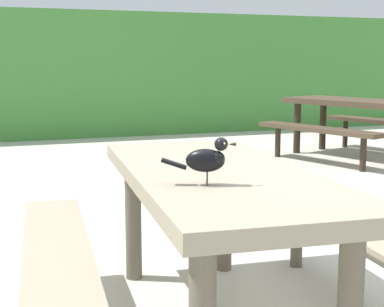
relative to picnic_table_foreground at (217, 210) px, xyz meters
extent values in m
cube|color=#428438|center=(0.38, 7.98, 0.45)|extent=(28.00, 2.31, 2.01)
cube|color=gray|center=(0.00, 0.00, 0.15)|extent=(0.91, 1.86, 0.07)
cylinder|color=#635B4C|center=(-0.21, 0.72, -0.22)|extent=(0.09, 0.09, 0.67)
cylinder|color=#635B4C|center=(0.32, 0.68, -0.22)|extent=(0.09, 0.09, 0.67)
cube|color=gray|center=(-0.70, 0.06, -0.14)|extent=(0.42, 1.73, 0.05)
cylinder|color=#635B4C|center=(-0.64, 0.70, -0.36)|extent=(0.07, 0.07, 0.39)
cube|color=gray|center=(0.70, -0.06, -0.14)|extent=(0.42, 1.73, 0.05)
cylinder|color=#635B4C|center=(0.75, 0.58, -0.36)|extent=(0.07, 0.07, 0.39)
ellipsoid|color=black|center=(-0.17, -0.29, 0.28)|extent=(0.17, 0.12, 0.09)
ellipsoid|color=black|center=(-0.13, -0.31, 0.29)|extent=(0.08, 0.08, 0.06)
sphere|color=black|center=(-0.11, -0.31, 0.34)|extent=(0.05, 0.05, 0.05)
sphere|color=#EAE08C|center=(-0.09, -0.30, 0.35)|extent=(0.01, 0.01, 0.01)
sphere|color=#EAE08C|center=(-0.11, -0.34, 0.35)|extent=(0.01, 0.01, 0.01)
cone|color=black|center=(-0.07, -0.33, 0.34)|extent=(0.03, 0.03, 0.02)
cube|color=black|center=(-0.28, -0.25, 0.27)|extent=(0.11, 0.07, 0.04)
cylinder|color=#47423D|center=(-0.16, -0.28, 0.21)|extent=(0.01, 0.01, 0.05)
cylinder|color=#47423D|center=(-0.17, -0.31, 0.21)|extent=(0.01, 0.01, 0.05)
cube|color=#473828|center=(3.43, 3.81, 0.15)|extent=(1.30, 1.95, 0.07)
cylinder|color=#2E241A|center=(2.95, 4.39, -0.22)|extent=(0.09, 0.09, 0.67)
cylinder|color=#2E241A|center=(3.45, 4.56, -0.22)|extent=(0.09, 0.09, 0.67)
cube|color=#473828|center=(2.77, 3.59, -0.14)|extent=(0.82, 1.71, 0.05)
cylinder|color=#2E241A|center=(2.97, 2.98, -0.36)|extent=(0.07, 0.07, 0.39)
cylinder|color=#2E241A|center=(2.56, 4.20, -0.36)|extent=(0.07, 0.07, 0.39)
cylinder|color=#2E241A|center=(3.88, 4.65, -0.36)|extent=(0.07, 0.07, 0.39)
camera|label=1|loc=(-0.95, -2.31, 0.65)|focal=53.97mm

